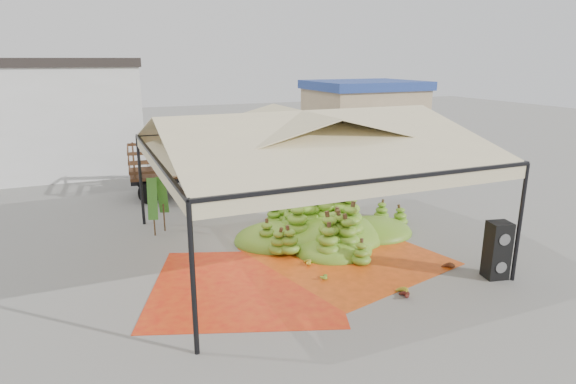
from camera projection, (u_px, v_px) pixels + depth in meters
name	position (u px, v px, depth m)	size (l,w,h in m)	color
ground	(302.00, 248.00, 14.14)	(90.00, 90.00, 0.00)	slate
canopy_tent	(303.00, 136.00, 13.26)	(8.10, 8.10, 4.00)	black
building_tan	(363.00, 115.00, 28.87)	(6.30, 5.30, 4.10)	tan
tarp_left	(245.00, 285.00, 11.81)	(4.46, 4.25, 0.01)	#D64B14
tarp_right	(347.00, 256.00, 13.54)	(4.40, 4.62, 0.01)	#E15315
banana_heap	(330.00, 217.00, 14.87)	(5.90, 4.84, 1.26)	#467E1A
hand_yellow_a	(304.00, 261.00, 12.93)	(0.47, 0.38, 0.21)	gold
hand_yellow_b	(401.00, 290.00, 11.33)	(0.47, 0.38, 0.21)	gold
hand_red_a	(402.00, 294.00, 11.16)	(0.46, 0.38, 0.21)	#591914
hand_red_b	(448.00, 266.00, 12.67)	(0.46, 0.37, 0.21)	#562413
hand_green	(321.00, 275.00, 12.15)	(0.40, 0.33, 0.18)	#417618
hanging_bunches	(376.00, 161.00, 13.40)	(3.24, 0.24, 0.20)	#407518
speaker_stack	(497.00, 250.00, 12.05)	(0.62, 0.57, 1.48)	black
banana_leaves	(159.00, 235.00, 15.15)	(0.96, 1.36, 3.70)	#346E1D
vendor	(210.00, 181.00, 18.60)	(0.57, 0.37, 1.56)	gray
truck_left	(214.00, 161.00, 19.78)	(6.32, 2.63, 2.11)	#472517
truck_right	(350.00, 147.00, 22.26)	(6.78, 2.58, 2.30)	#482C18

